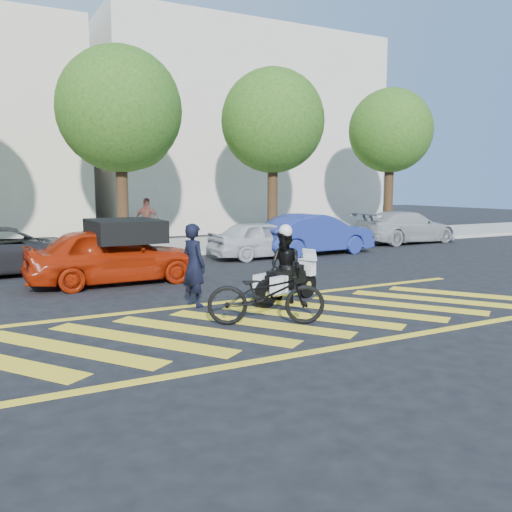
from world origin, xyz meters
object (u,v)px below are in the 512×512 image
bicycle (266,294)px  parked_mid_right (263,239)px  officer_bike (194,265)px  red_convertible (114,255)px  police_motorcycle (286,281)px  parked_mid_left (9,250)px  parked_right (315,234)px  officer_moto (285,267)px  parked_far_right (406,227)px

bicycle → parked_mid_right: bearing=-3.6°
officer_bike → red_convertible: (-0.86, 3.35, -0.12)m
police_motorcycle → parked_mid_left: (-4.96, 6.85, 0.20)m
parked_right → parked_mid_right: bearing=86.6°
parked_mid_left → parked_mid_right: 7.96m
police_motorcycle → parked_mid_right: size_ratio=0.49×
officer_bike → parked_right: officer_bike is taller
officer_bike → officer_moto: size_ratio=1.11×
red_convertible → officer_moto: bearing=-146.4°
parked_right → parked_far_right: bearing=-79.6°
police_motorcycle → red_convertible: bearing=104.1°
officer_bike → parked_mid_right: size_ratio=0.45×
officer_moto → parked_mid_right: bearing=135.1°
parked_mid_left → bicycle: bearing=-162.7°
bicycle → officer_moto: officer_moto is taller
officer_moto → red_convertible: bearing=-166.0°
officer_moto → parked_right: 8.33m
officer_moto → parked_right: size_ratio=0.35×
parked_mid_right → parked_far_right: bearing=-81.7°
bicycle → officer_moto: (1.23, 1.39, 0.22)m
officer_moto → red_convertible: size_ratio=0.36×
red_convertible → officer_bike: bearing=-166.2°
officer_moto → red_convertible: (-2.69, 3.96, -0.04)m
bicycle → police_motorcycle: bearing=-17.6°
red_convertible → parked_mid_left: 3.66m
bicycle → red_convertible: (-1.46, 5.35, 0.18)m
police_motorcycle → parked_mid_left: 8.46m
parked_far_right → parked_mid_right: bearing=98.6°
parked_mid_right → parked_right: parked_right is taller
parked_mid_right → bicycle: bearing=149.9°
parked_right → bicycle: bearing=137.7°
officer_bike → parked_mid_left: (-3.11, 6.23, -0.19)m
parked_mid_left → parked_right: bearing=-98.6°
bicycle → parked_mid_left: 9.03m
officer_bike → red_convertible: size_ratio=0.40×
parked_mid_left → parked_right: 10.10m
officer_moto → parked_mid_left: 8.44m
bicycle → police_motorcycle: bicycle is taller
parked_mid_left → parked_far_right: (15.77, 1.10, 0.02)m
red_convertible → parked_mid_right: size_ratio=1.13×
police_motorcycle → parked_mid_left: size_ratio=0.39×
parked_right → red_convertible: bearing=104.7°
red_convertible → parked_right: 8.26m
red_convertible → parked_mid_left: size_ratio=0.89×
parked_mid_left → parked_far_right: parked_far_right is taller
parked_mid_right → parked_mid_left: bearing=85.9°
police_motorcycle → bicycle: bearing=-152.3°
parked_far_right → officer_moto: bearing=124.7°
red_convertible → parked_mid_right: 6.26m
bicycle → officer_moto: bearing=-17.0°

